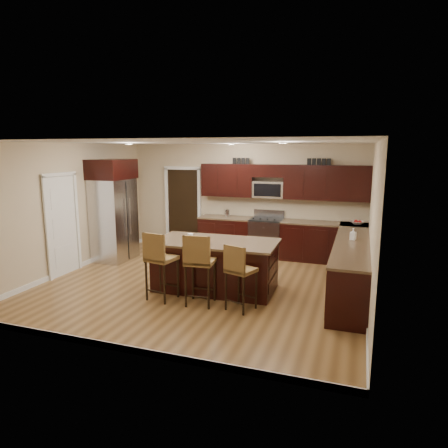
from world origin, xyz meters
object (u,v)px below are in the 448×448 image
at_px(range, 266,237).
at_px(stool_left, 159,258).
at_px(stool_mid, 199,262).
at_px(island, 216,267).
at_px(stool_right, 239,270).
at_px(refrigerator, 114,209).

bearing_deg(range, stool_left, -107.46).
xyz_separation_m(range, stool_mid, (-0.34, -3.42, 0.29)).
distance_m(island, stool_left, 1.15).
distance_m(island, stool_mid, 0.91).
distance_m(island, stool_right, 1.13).
xyz_separation_m(island, refrigerator, (-2.94, 1.12, 0.77)).
distance_m(range, stool_right, 3.44).
bearing_deg(range, stool_mid, -95.67).
height_order(stool_left, stool_mid, stool_mid).
bearing_deg(range, island, -98.07).
relative_size(island, stool_right, 2.10).
bearing_deg(stool_left, refrigerator, 148.53).
height_order(stool_right, refrigerator, refrigerator).
height_order(range, island, range).
relative_size(stool_left, refrigerator, 0.51).
relative_size(range, stool_mid, 0.91).
relative_size(stool_mid, refrigerator, 0.52).
relative_size(stool_right, refrigerator, 0.47).
bearing_deg(stool_mid, range, 78.41).
bearing_deg(stool_left, range, 82.60).
xyz_separation_m(stool_mid, refrigerator, (-2.96, 1.97, 0.44)).
xyz_separation_m(stool_left, stool_right, (1.42, 0.01, -0.07)).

